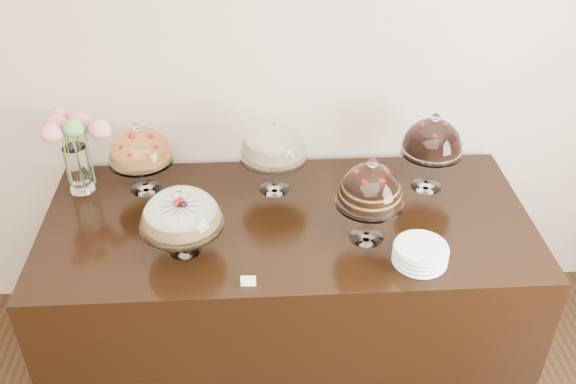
{
  "coord_description": "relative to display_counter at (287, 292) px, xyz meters",
  "views": [
    {
      "loc": [
        0.13,
        0.14,
        2.64
      ],
      "look_at": [
        0.26,
        2.4,
        1.08
      ],
      "focal_mm": 40.0,
      "sensor_mm": 36.0,
      "label": 1
    }
  ],
  "objects": [
    {
      "name": "display_counter",
      "position": [
        0.0,
        0.0,
        0.0
      ],
      "size": [
        2.2,
        1.0,
        0.9
      ],
      "primitive_type": "cube",
      "color": "black",
      "rests_on": "ground"
    },
    {
      "name": "cake_stand_choco_layer",
      "position": [
        0.33,
        -0.16,
        0.71
      ],
      "size": [
        0.29,
        0.29,
        0.4
      ],
      "color": "white",
      "rests_on": "display_counter"
    },
    {
      "name": "cake_stand_fruit_tart",
      "position": [
        -0.67,
        0.28,
        0.68
      ],
      "size": [
        0.31,
        0.31,
        0.36
      ],
      "color": "white",
      "rests_on": "display_counter"
    },
    {
      "name": "cake_stand_dark_choco",
      "position": [
        0.69,
        0.22,
        0.71
      ],
      "size": [
        0.29,
        0.29,
        0.39
      ],
      "color": "white",
      "rests_on": "display_counter"
    },
    {
      "name": "cake_stand_sugar_sponge",
      "position": [
        -0.45,
        -0.19,
        0.64
      ],
      "size": [
        0.35,
        0.35,
        0.32
      ],
      "color": "white",
      "rests_on": "display_counter"
    },
    {
      "name": "cake_stand_cheesecake",
      "position": [
        -0.05,
        0.24,
        0.7
      ],
      "size": [
        0.33,
        0.33,
        0.39
      ],
      "color": "white",
      "rests_on": "display_counter"
    },
    {
      "name": "price_card_left",
      "position": [
        -0.18,
        -0.43,
        0.47
      ],
      "size": [
        0.06,
        0.02,
        0.04
      ],
      "primitive_type": "cube",
      "rotation": [
        -0.21,
        0.0,
        -0.04
      ],
      "color": "white",
      "rests_on": "display_counter"
    },
    {
      "name": "plate_stack",
      "position": [
        0.53,
        -0.33,
        0.49
      ],
      "size": [
        0.22,
        0.22,
        0.08
      ],
      "color": "white",
      "rests_on": "display_counter"
    },
    {
      "name": "flower_vase",
      "position": [
        -0.97,
        0.3,
        0.71
      ],
      "size": [
        0.3,
        0.3,
        0.41
      ],
      "color": "white",
      "rests_on": "display_counter"
    },
    {
      "name": "wall_back",
      "position": [
        -0.26,
        0.55,
        1.05
      ],
      "size": [
        5.0,
        0.04,
        3.0
      ],
      "primitive_type": "cube",
      "color": "beige",
      "rests_on": "ground"
    }
  ]
}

